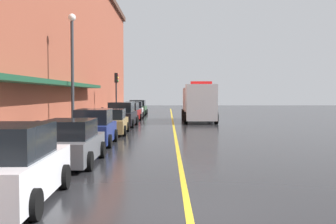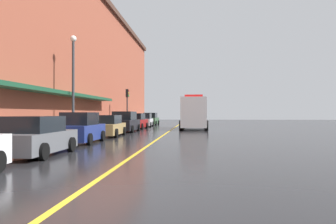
# 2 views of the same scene
# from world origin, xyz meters

# --- Properties ---
(ground_plane) EXTENTS (112.00, 112.00, 0.00)m
(ground_plane) POSITION_xyz_m (0.00, 25.00, 0.00)
(ground_plane) COLOR #232326
(sidewalk_left) EXTENTS (2.40, 70.00, 0.15)m
(sidewalk_left) POSITION_xyz_m (-6.20, 25.00, 0.07)
(sidewalk_left) COLOR #ADA8A0
(sidewalk_left) RESTS_ON ground
(lane_center_stripe) EXTENTS (0.16, 70.00, 0.01)m
(lane_center_stripe) POSITION_xyz_m (0.00, 25.00, 0.00)
(lane_center_stripe) COLOR gold
(lane_center_stripe) RESTS_ON ground
(brick_building_left) EXTENTS (14.96, 64.00, 14.36)m
(brick_building_left) POSITION_xyz_m (-14.29, 24.00, 7.19)
(brick_building_left) COLOR brown
(brick_building_left) RESTS_ON ground
(parked_car_1) EXTENTS (2.01, 4.36, 1.59)m
(parked_car_1) POSITION_xyz_m (-3.87, 6.30, 0.75)
(parked_car_1) COLOR #595B60
(parked_car_1) RESTS_ON ground
(parked_car_2) EXTENTS (2.01, 4.19, 1.75)m
(parked_car_2) POSITION_xyz_m (-4.02, 11.78, 0.82)
(parked_car_2) COLOR navy
(parked_car_2) RESTS_ON ground
(parked_car_3) EXTENTS (2.08, 4.74, 1.57)m
(parked_car_3) POSITION_xyz_m (-3.92, 17.16, 0.74)
(parked_car_3) COLOR #A5844C
(parked_car_3) RESTS_ON ground
(parked_car_4) EXTENTS (2.21, 4.67, 1.86)m
(parked_car_4) POSITION_xyz_m (-3.95, 23.05, 0.87)
(parked_car_4) COLOR black
(parked_car_4) RESTS_ON ground
(parked_car_5) EXTENTS (2.10, 4.38, 1.70)m
(parked_car_5) POSITION_xyz_m (-3.96, 28.78, 0.80)
(parked_car_5) COLOR maroon
(parked_car_5) RESTS_ON ground
(parked_car_6) EXTENTS (2.15, 4.30, 1.70)m
(parked_car_6) POSITION_xyz_m (-3.97, 34.42, 0.79)
(parked_car_6) COLOR silver
(parked_car_6) RESTS_ON ground
(parked_car_7) EXTENTS (2.15, 4.80, 1.77)m
(parked_car_7) POSITION_xyz_m (-4.01, 40.37, 0.83)
(parked_car_7) COLOR #2D5133
(parked_car_7) RESTS_ON ground
(box_truck) EXTENTS (2.84, 8.54, 3.52)m
(box_truck) POSITION_xyz_m (2.31, 28.68, 1.68)
(box_truck) COLOR silver
(box_truck) RESTS_ON ground
(parking_meter_0) EXTENTS (0.14, 0.18, 1.33)m
(parking_meter_0) POSITION_xyz_m (-5.35, 39.82, 1.06)
(parking_meter_0) COLOR #4C4C51
(parking_meter_0) RESTS_ON sidewalk_left
(parking_meter_1) EXTENTS (0.14, 0.18, 1.33)m
(parking_meter_1) POSITION_xyz_m (-5.35, 35.97, 1.06)
(parking_meter_1) COLOR #4C4C51
(parking_meter_1) RESTS_ON sidewalk_left
(parking_meter_2) EXTENTS (0.14, 0.18, 1.33)m
(parking_meter_2) POSITION_xyz_m (-5.35, 22.49, 1.06)
(parking_meter_2) COLOR #4C4C51
(parking_meter_2) RESTS_ON sidewalk_left
(parking_meter_3) EXTENTS (0.14, 0.18, 1.33)m
(parking_meter_3) POSITION_xyz_m (-5.35, 7.29, 1.06)
(parking_meter_3) COLOR #4C4C51
(parking_meter_3) RESTS_ON sidewalk_left
(street_lamp_left) EXTENTS (0.44, 0.44, 6.94)m
(street_lamp_left) POSITION_xyz_m (-5.95, 15.56, 4.40)
(street_lamp_left) COLOR #33383D
(street_lamp_left) RESTS_ON sidewalk_left
(traffic_light_near) EXTENTS (0.38, 0.36, 4.30)m
(traffic_light_near) POSITION_xyz_m (-5.29, 30.28, 3.16)
(traffic_light_near) COLOR #232326
(traffic_light_near) RESTS_ON sidewalk_left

